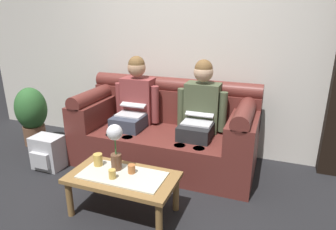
{
  "coord_description": "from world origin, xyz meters",
  "views": [
    {
      "loc": [
        1.14,
        -1.81,
        1.67
      ],
      "look_at": [
        0.11,
        0.95,
        0.67
      ],
      "focal_mm": 31.62,
      "sensor_mm": 36.0,
      "label": 1
    }
  ],
  "objects_px": {
    "couch": "(166,132)",
    "backpack_left": "(48,153)",
    "potted_plant": "(32,113)",
    "flower_vase": "(115,142)",
    "person_right": "(200,113)",
    "cup_far_center": "(132,169)",
    "cup_near_right": "(112,174)",
    "person_left": "(134,105)",
    "cup_near_left": "(98,160)",
    "coffee_table": "(123,180)"
  },
  "relations": [
    {
      "from": "backpack_left",
      "to": "flower_vase",
      "type": "bearing_deg",
      "value": -17.59
    },
    {
      "from": "cup_far_center",
      "to": "potted_plant",
      "type": "bearing_deg",
      "value": 156.2
    },
    {
      "from": "coffee_table",
      "to": "potted_plant",
      "type": "height_order",
      "value": "potted_plant"
    },
    {
      "from": "person_right",
      "to": "coffee_table",
      "type": "distance_m",
      "value": 1.16
    },
    {
      "from": "cup_near_left",
      "to": "backpack_left",
      "type": "xyz_separation_m",
      "value": [
        -0.91,
        0.35,
        -0.25
      ]
    },
    {
      "from": "cup_near_left",
      "to": "person_right",
      "type": "bearing_deg",
      "value": 54.9
    },
    {
      "from": "coffee_table",
      "to": "cup_near_right",
      "type": "distance_m",
      "value": 0.14
    },
    {
      "from": "person_left",
      "to": "potted_plant",
      "type": "relative_size",
      "value": 1.57
    },
    {
      "from": "person_left",
      "to": "coffee_table",
      "type": "height_order",
      "value": "person_left"
    },
    {
      "from": "flower_vase",
      "to": "cup_near_right",
      "type": "xyz_separation_m",
      "value": [
        0.04,
        -0.15,
        -0.22
      ]
    },
    {
      "from": "couch",
      "to": "potted_plant",
      "type": "height_order",
      "value": "couch"
    },
    {
      "from": "cup_far_center",
      "to": "potted_plant",
      "type": "relative_size",
      "value": 0.1
    },
    {
      "from": "flower_vase",
      "to": "backpack_left",
      "type": "distance_m",
      "value": 1.24
    },
    {
      "from": "couch",
      "to": "cup_far_center",
      "type": "height_order",
      "value": "couch"
    },
    {
      "from": "backpack_left",
      "to": "cup_near_right",
      "type": "bearing_deg",
      "value": -23.43
    },
    {
      "from": "person_right",
      "to": "coffee_table",
      "type": "xyz_separation_m",
      "value": [
        -0.4,
        -1.04,
        -0.34
      ]
    },
    {
      "from": "person_left",
      "to": "cup_near_left",
      "type": "relative_size",
      "value": 11.17
    },
    {
      "from": "person_left",
      "to": "flower_vase",
      "type": "bearing_deg",
      "value": -72.53
    },
    {
      "from": "backpack_left",
      "to": "potted_plant",
      "type": "distance_m",
      "value": 0.84
    },
    {
      "from": "person_right",
      "to": "person_left",
      "type": "bearing_deg",
      "value": -179.98
    },
    {
      "from": "person_right",
      "to": "cup_near_left",
      "type": "xyz_separation_m",
      "value": [
        -0.68,
        -0.97,
        -0.22
      ]
    },
    {
      "from": "flower_vase",
      "to": "cup_near_right",
      "type": "distance_m",
      "value": 0.27
    },
    {
      "from": "couch",
      "to": "backpack_left",
      "type": "relative_size",
      "value": 5.38
    },
    {
      "from": "cup_far_center",
      "to": "backpack_left",
      "type": "bearing_deg",
      "value": 163.85
    },
    {
      "from": "cup_near_right",
      "to": "person_right",
      "type": "bearing_deg",
      "value": 68.3
    },
    {
      "from": "person_left",
      "to": "cup_far_center",
      "type": "bearing_deg",
      "value": -64.98
    },
    {
      "from": "couch",
      "to": "coffee_table",
      "type": "height_order",
      "value": "couch"
    },
    {
      "from": "potted_plant",
      "to": "person_left",
      "type": "bearing_deg",
      "value": 5.68
    },
    {
      "from": "cup_far_center",
      "to": "person_left",
      "type": "bearing_deg",
      "value": 115.02
    },
    {
      "from": "couch",
      "to": "cup_near_left",
      "type": "xyz_separation_m",
      "value": [
        -0.28,
        -0.97,
        0.06
      ]
    },
    {
      "from": "couch",
      "to": "backpack_left",
      "type": "height_order",
      "value": "couch"
    },
    {
      "from": "backpack_left",
      "to": "potted_plant",
      "type": "bearing_deg",
      "value": 143.62
    },
    {
      "from": "cup_near_right",
      "to": "person_left",
      "type": "bearing_deg",
      "value": 107.35
    },
    {
      "from": "cup_far_center",
      "to": "person_right",
      "type": "bearing_deg",
      "value": 71.21
    },
    {
      "from": "person_right",
      "to": "potted_plant",
      "type": "bearing_deg",
      "value": -176.32
    },
    {
      "from": "coffee_table",
      "to": "potted_plant",
      "type": "bearing_deg",
      "value": 154.14
    },
    {
      "from": "couch",
      "to": "cup_near_left",
      "type": "relative_size",
      "value": 18.67
    },
    {
      "from": "potted_plant",
      "to": "couch",
      "type": "bearing_deg",
      "value": 4.55
    },
    {
      "from": "cup_near_left",
      "to": "cup_near_right",
      "type": "distance_m",
      "value": 0.28
    },
    {
      "from": "person_right",
      "to": "cup_near_right",
      "type": "xyz_separation_m",
      "value": [
        -0.44,
        -1.12,
        -0.24
      ]
    },
    {
      "from": "person_left",
      "to": "cup_far_center",
      "type": "xyz_separation_m",
      "value": [
        0.46,
        -0.98,
        -0.24
      ]
    },
    {
      "from": "cup_near_left",
      "to": "cup_near_right",
      "type": "bearing_deg",
      "value": -32.74
    },
    {
      "from": "cup_near_right",
      "to": "potted_plant",
      "type": "distance_m",
      "value": 2.04
    },
    {
      "from": "person_right",
      "to": "potted_plant",
      "type": "relative_size",
      "value": 1.57
    },
    {
      "from": "coffee_table",
      "to": "person_left",
      "type": "bearing_deg",
      "value": 110.95
    },
    {
      "from": "person_right",
      "to": "cup_near_left",
      "type": "distance_m",
      "value": 1.2
    },
    {
      "from": "coffee_table",
      "to": "cup_far_center",
      "type": "bearing_deg",
      "value": 40.5
    },
    {
      "from": "person_right",
      "to": "cup_far_center",
      "type": "bearing_deg",
      "value": -108.79
    },
    {
      "from": "person_left",
      "to": "coffee_table",
      "type": "xyz_separation_m",
      "value": [
        0.4,
        -1.04,
        -0.34
      ]
    },
    {
      "from": "person_left",
      "to": "cup_near_right",
      "type": "xyz_separation_m",
      "value": [
        0.35,
        -1.12,
        -0.24
      ]
    }
  ]
}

